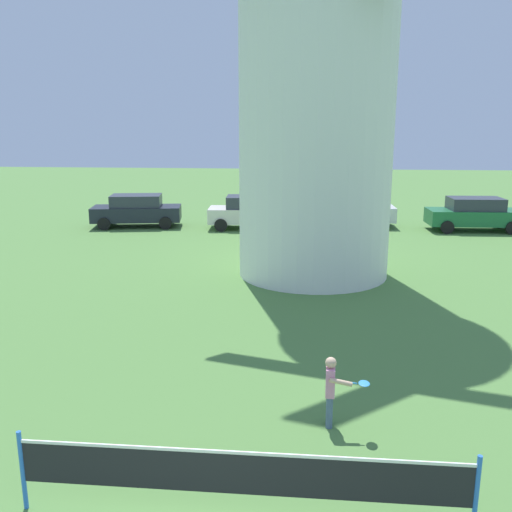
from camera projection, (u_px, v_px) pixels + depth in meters
The scene contains 7 objects.
windmill at pixel (318, 22), 16.81m from camera, with size 7.34×5.61×15.40m.
tennis_net at pixel (241, 473), 6.81m from camera, with size 5.68×0.06×1.10m.
player_far at pixel (332, 387), 9.05m from camera, with size 0.71×0.50×1.21m.
parked_car_black at pixel (137, 210), 27.05m from camera, with size 4.45×2.43×1.56m.
parked_car_cream at pixel (250, 212), 26.59m from camera, with size 4.05×2.08×1.56m.
parked_car_silver at pixel (351, 210), 27.17m from camera, with size 4.23×1.99×1.56m.
parked_car_green at pixel (474, 214), 25.99m from camera, with size 4.33×2.02×1.56m.
Camera 1 is at (1.18, -3.85, 4.85)m, focal length 39.05 mm.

